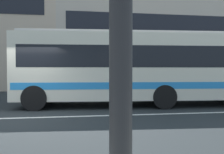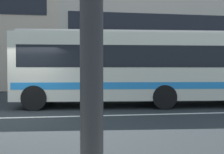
{
  "view_description": "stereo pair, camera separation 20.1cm",
  "coord_description": "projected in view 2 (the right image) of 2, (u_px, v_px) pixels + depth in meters",
  "views": [
    {
      "loc": [
        2.17,
        -7.59,
        1.55
      ],
      "look_at": [
        3.51,
        2.03,
        1.31
      ],
      "focal_mm": 35.14,
      "sensor_mm": 36.0,
      "label": 1
    },
    {
      "loc": [
        2.37,
        -7.62,
        1.55
      ],
      "look_at": [
        3.51,
        2.03,
        1.31
      ],
      "focal_mm": 35.14,
      "sensor_mm": 36.0,
      "label": 2
    }
  ],
  "objects": [
    {
      "name": "transit_bus",
      "position": [
        143.0,
        66.0,
        10.05
      ],
      "size": [
        11.26,
        3.16,
        3.26
      ],
      "color": "beige",
      "rests_on": "ground_plane"
    },
    {
      "name": "lane_centre_line",
      "position": [
        15.0,
        118.0,
        7.33
      ],
      "size": [
        60.0,
        0.16,
        0.01
      ],
      "primitive_type": "cube",
      "color": "silver",
      "rests_on": "ground_plane"
    },
    {
      "name": "ground_plane",
      "position": [
        15.0,
        118.0,
        7.33
      ],
      "size": [
        160.0,
        160.0,
        0.0
      ],
      "primitive_type": "plane",
      "color": "#24292A"
    },
    {
      "name": "apartment_block_right",
      "position": [
        156.0,
        42.0,
        23.6
      ],
      "size": [
        19.52,
        10.09,
        9.42
      ],
      "color": "#B7AB9B",
      "rests_on": "ground_plane"
    }
  ]
}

